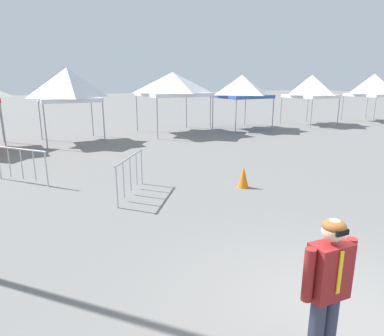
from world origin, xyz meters
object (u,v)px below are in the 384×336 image
at_px(person_foreground, 327,287).
at_px(traffic_cone_lot_center, 243,177).
at_px(canopy_tent_behind_center, 373,85).
at_px(crowd_barrier_by_lift, 130,168).
at_px(canopy_tent_behind_left, 242,87).
at_px(canopy_tent_right_of_center, 173,84).
at_px(canopy_tent_center, 68,85).
at_px(canopy_tent_behind_right, 311,86).
at_px(crowd_barrier_near_person, 21,159).

relative_size(person_foreground, traffic_cone_lot_center, 2.83).
xyz_separation_m(canopy_tent_behind_center, crowd_barrier_by_lift, (-20.73, -8.41, -1.86)).
bearing_deg(person_foreground, canopy_tent_behind_center, 36.10).
distance_m(canopy_tent_behind_center, crowd_barrier_by_lift, 22.44).
bearing_deg(person_foreground, canopy_tent_behind_left, 58.62).
distance_m(canopy_tent_right_of_center, traffic_cone_lot_center, 11.03).
height_order(canopy_tent_center, crowd_barrier_by_lift, canopy_tent_center).
distance_m(canopy_tent_behind_right, person_foreground, 21.78).
bearing_deg(traffic_cone_lot_center, canopy_tent_center, 109.01).
distance_m(person_foreground, traffic_cone_lot_center, 6.52).
xyz_separation_m(canopy_tent_center, crowd_barrier_near_person, (-2.32, -6.65, -2.04)).
height_order(canopy_tent_right_of_center, canopy_tent_behind_center, canopy_tent_right_of_center).
bearing_deg(canopy_tent_right_of_center, canopy_tent_center, -175.14).
height_order(canopy_tent_behind_left, crowd_barrier_near_person, canopy_tent_behind_left).
distance_m(canopy_tent_behind_left, traffic_cone_lot_center, 12.39).
xyz_separation_m(canopy_tent_right_of_center, crowd_barrier_near_person, (-8.06, -7.14, -2.02)).
relative_size(canopy_tent_behind_right, crowd_barrier_near_person, 2.03).
height_order(canopy_tent_behind_left, traffic_cone_lot_center, canopy_tent_behind_left).
relative_size(crowd_barrier_near_person, traffic_cone_lot_center, 2.60).
bearing_deg(canopy_tent_center, traffic_cone_lot_center, -70.99).
relative_size(canopy_tent_center, canopy_tent_behind_center, 1.05).
xyz_separation_m(canopy_tent_behind_right, canopy_tent_behind_center, (5.43, -0.62, 0.04)).
height_order(crowd_barrier_near_person, traffic_cone_lot_center, crowd_barrier_near_person).
bearing_deg(canopy_tent_behind_left, canopy_tent_right_of_center, 175.39).
height_order(canopy_tent_behind_left, person_foreground, canopy_tent_behind_left).
relative_size(canopy_tent_center, canopy_tent_right_of_center, 1.01).
distance_m(canopy_tent_behind_center, crowd_barrier_near_person, 24.15).
bearing_deg(canopy_tent_behind_center, crowd_barrier_near_person, -165.94).
bearing_deg(canopy_tent_behind_center, canopy_tent_behind_left, 175.12).
xyz_separation_m(crowd_barrier_by_lift, traffic_cone_lot_center, (3.13, -0.81, -0.44)).
relative_size(canopy_tent_behind_right, traffic_cone_lot_center, 5.28).
relative_size(canopy_tent_center, canopy_tent_behind_right, 1.08).
relative_size(canopy_tent_behind_left, person_foreground, 1.85).
height_order(canopy_tent_center, canopy_tent_right_of_center, canopy_tent_center).
relative_size(canopy_tent_center, crowd_barrier_near_person, 2.19).
height_order(canopy_tent_right_of_center, crowd_barrier_near_person, canopy_tent_right_of_center).
xyz_separation_m(canopy_tent_right_of_center, person_foreground, (-5.25, -16.27, -1.74)).
bearing_deg(traffic_cone_lot_center, canopy_tent_behind_right, 38.96).
bearing_deg(canopy_tent_center, person_foreground, -88.22).
bearing_deg(canopy_tent_behind_right, traffic_cone_lot_center, -141.04).
relative_size(canopy_tent_behind_center, person_foreground, 1.92).
relative_size(canopy_tent_center, crowd_barrier_by_lift, 2.06).
bearing_deg(canopy_tent_right_of_center, canopy_tent_behind_left, -4.61).
xyz_separation_m(canopy_tent_right_of_center, canopy_tent_behind_right, (9.87, -0.67, -0.21)).
height_order(canopy_tent_behind_center, crowd_barrier_by_lift, canopy_tent_behind_center).
xyz_separation_m(canopy_tent_center, crowd_barrier_by_lift, (0.32, -9.20, -2.04)).
bearing_deg(canopy_tent_right_of_center, canopy_tent_behind_right, -3.87).
height_order(person_foreground, crowd_barrier_by_lift, person_foreground).
relative_size(canopy_tent_behind_center, crowd_barrier_near_person, 2.09).
distance_m(canopy_tent_behind_right, traffic_cone_lot_center, 15.80).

